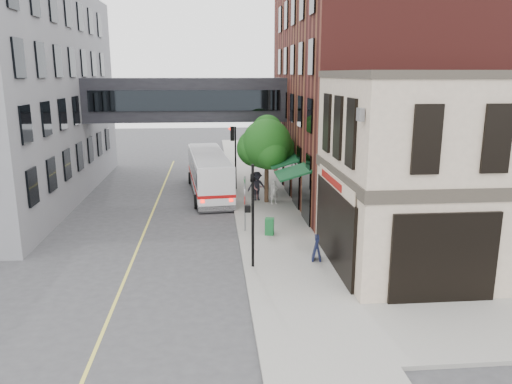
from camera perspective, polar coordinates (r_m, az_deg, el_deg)
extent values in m
plane|color=#38383A|center=(20.17, -1.03, -11.01)|extent=(120.00, 120.00, 0.00)
cube|color=gray|center=(33.51, 0.67, -0.83)|extent=(4.00, 60.00, 0.15)
cube|color=#B8A48D|center=(23.16, 21.36, 1.88)|extent=(10.00, 8.00, 8.15)
cube|color=#38332B|center=(23.14, 21.38, 2.07)|extent=(10.12, 8.12, 0.50)
cube|color=#38332B|center=(22.76, 22.28, 12.36)|extent=(10.12, 8.12, 0.30)
cube|color=black|center=(21.95, 8.90, -3.94)|extent=(0.14, 6.40, 3.40)
cube|color=black|center=(21.94, 8.80, -3.94)|extent=(0.04, 5.90, 3.00)
cube|color=maroon|center=(22.01, 8.56, 1.37)|extent=(0.03, 3.60, 0.32)
cube|color=#561E1A|center=(35.19, 13.85, 10.89)|extent=(12.00, 18.00, 14.00)
cube|color=#0C3715|center=(32.80, 2.72, 4.06)|extent=(1.80, 13.00, 0.40)
cube|color=black|center=(36.40, -7.94, 10.43)|extent=(14.00, 3.00, 3.00)
cube|color=black|center=(34.85, -8.06, 10.29)|extent=(13.00, 0.08, 1.40)
cube|color=black|center=(37.94, -7.83, 10.55)|extent=(13.00, 0.08, 1.40)
cylinder|color=black|center=(21.23, -0.37, -2.82)|extent=(0.12, 0.12, 4.50)
cube|color=black|center=(21.12, -0.97, -1.93)|extent=(0.25, 0.22, 0.30)
imported|color=black|center=(20.79, -0.38, 2.08)|extent=(0.20, 0.16, 1.00)
cylinder|color=black|center=(35.85, -2.35, 3.90)|extent=(0.12, 0.12, 4.50)
cube|color=black|center=(35.78, -2.71, 4.45)|extent=(0.25, 0.22, 0.30)
cube|color=black|center=(35.59, -2.73, 6.67)|extent=(0.28, 0.28, 1.00)
sphere|color=#FF0C05|center=(35.54, -3.00, 7.23)|extent=(0.18, 0.18, 0.18)
cylinder|color=gray|center=(26.23, -1.27, -1.34)|extent=(0.08, 0.08, 3.00)
cube|color=white|center=(26.06, -1.32, 0.15)|extent=(0.03, 0.75, 0.22)
cube|color=#0C591E|center=(25.94, -1.33, 1.33)|extent=(0.03, 0.70, 0.18)
cube|color=#B20C0C|center=(26.18, -1.31, -0.92)|extent=(0.03, 0.30, 0.40)
cylinder|color=#382619|center=(32.23, 1.21, 1.28)|extent=(0.28, 0.28, 2.80)
sphere|color=#185215|center=(31.81, 1.23, 5.51)|extent=(3.20, 3.20, 3.20)
sphere|color=#185215|center=(32.45, 2.54, 4.95)|extent=(2.20, 2.20, 2.20)
sphere|color=#185215|center=(32.08, -0.08, 5.04)|extent=(2.40, 2.40, 2.40)
sphere|color=#185215|center=(32.31, 1.30, 7.06)|extent=(2.00, 2.00, 2.00)
cube|color=#D8CC4C|center=(29.75, -12.10, -3.14)|extent=(0.12, 40.00, 0.01)
cube|color=white|center=(35.17, -5.40, 2.19)|extent=(3.24, 10.70, 2.66)
cube|color=black|center=(35.08, -5.42, 2.92)|extent=(3.28, 10.52, 0.96)
cube|color=#B20C0C|center=(35.26, -5.38, 1.46)|extent=(3.30, 10.72, 0.20)
cylinder|color=black|center=(31.58, -6.81, -1.11)|extent=(0.36, 0.94, 0.92)
cylinder|color=black|center=(31.79, -2.69, -0.93)|extent=(0.36, 0.94, 0.92)
cylinder|color=black|center=(38.71, -7.51, 1.59)|extent=(0.36, 0.94, 0.92)
cylinder|color=black|center=(38.88, -4.14, 1.72)|extent=(0.36, 0.94, 0.92)
imported|color=silver|center=(31.84, 2.09, -0.01)|extent=(0.66, 0.53, 1.57)
imported|color=tan|center=(32.91, 0.12, 0.44)|extent=(0.89, 0.77, 1.57)
imported|color=black|center=(32.76, 0.11, 0.69)|extent=(1.28, 0.79, 1.91)
cube|color=#16632D|center=(25.91, 1.55, -3.96)|extent=(0.52, 0.49, 0.89)
cube|color=black|center=(22.65, 6.95, -6.38)|extent=(0.51, 0.68, 1.11)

